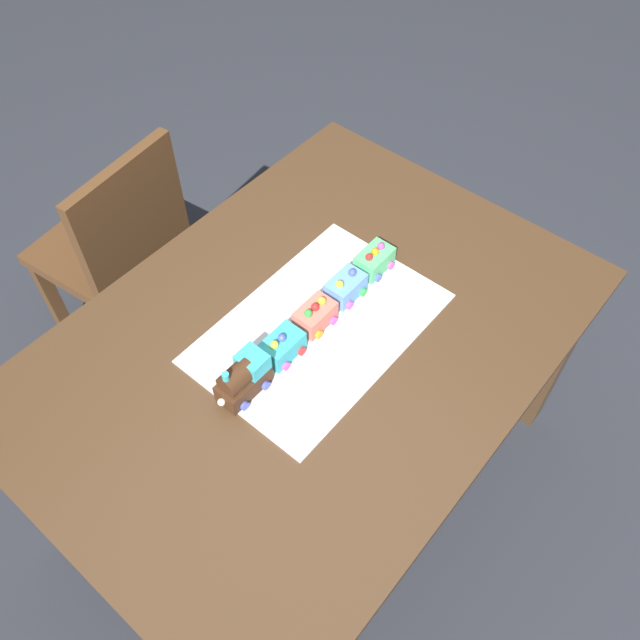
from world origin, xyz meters
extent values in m
plane|color=#2D3038|center=(0.00, 0.00, 0.00)|extent=(8.00, 8.00, 0.00)
cube|color=#4C331E|center=(0.00, 0.00, 0.72)|extent=(1.40, 1.00, 0.03)
cube|color=#4C331E|center=(0.64, -0.44, 0.35)|extent=(0.07, 0.07, 0.71)
cube|color=#4C331E|center=(-0.64, 0.44, 0.35)|extent=(0.07, 0.07, 0.71)
cube|color=#4C331E|center=(0.64, 0.44, 0.35)|extent=(0.07, 0.07, 0.71)
cube|color=brown|center=(0.01, 0.90, 0.44)|extent=(0.44, 0.44, 0.04)
cube|color=brown|center=(0.03, 0.72, 0.66)|extent=(0.40, 0.08, 0.40)
cube|color=brown|center=(0.16, 1.09, 0.21)|extent=(0.04, 0.04, 0.42)
cube|color=brown|center=(-0.18, 1.05, 0.21)|extent=(0.04, 0.04, 0.42)
cube|color=brown|center=(0.20, 0.75, 0.21)|extent=(0.04, 0.04, 0.42)
cube|color=brown|center=(-0.14, 0.71, 0.21)|extent=(0.04, 0.04, 0.42)
cube|color=silver|center=(0.04, 0.00, 0.74)|extent=(0.60, 0.40, 0.00)
cube|color=#472816|center=(-0.21, 0.02, 0.77)|extent=(0.12, 0.06, 0.05)
cylinder|color=#472816|center=(-0.22, 0.02, 0.81)|extent=(0.07, 0.05, 0.05)
cube|color=#38B7C6|center=(-0.17, 0.02, 0.82)|extent=(0.06, 0.06, 0.04)
cylinder|color=#38B7C6|center=(-0.25, 0.02, 0.84)|extent=(0.02, 0.02, 0.03)
sphere|color=#F4EFCC|center=(-0.27, 0.02, 0.78)|extent=(0.02, 0.02, 0.02)
cylinder|color=#4C59D8|center=(-0.24, -0.02, 0.76)|extent=(0.02, 0.01, 0.02)
cylinder|color=#4C59D8|center=(-0.17, -0.02, 0.76)|extent=(0.02, 0.01, 0.02)
cylinder|color=#D84CB2|center=(-0.24, 0.05, 0.76)|extent=(0.02, 0.01, 0.02)
cylinder|color=#D84CB2|center=(-0.17, 0.05, 0.76)|extent=(0.02, 0.01, 0.02)
cube|color=#38B7C6|center=(-0.08, 0.02, 0.77)|extent=(0.10, 0.06, 0.06)
cylinder|color=#D84CB2|center=(-0.10, -0.02, 0.76)|extent=(0.02, 0.01, 0.02)
cylinder|color=red|center=(-0.05, -0.02, 0.76)|extent=(0.02, 0.01, 0.02)
cylinder|color=red|center=(-0.10, 0.05, 0.76)|extent=(0.02, 0.01, 0.02)
cylinder|color=red|center=(-0.05, 0.05, 0.76)|extent=(0.02, 0.01, 0.02)
sphere|color=yellow|center=(-0.10, 0.02, 0.81)|extent=(0.02, 0.02, 0.02)
sphere|color=#4C59D8|center=(-0.08, 0.02, 0.81)|extent=(0.02, 0.02, 0.02)
cube|color=#F27260|center=(0.04, 0.02, 0.77)|extent=(0.10, 0.06, 0.06)
cylinder|color=orange|center=(0.02, -0.02, 0.76)|extent=(0.02, 0.01, 0.02)
cylinder|color=#D84CB2|center=(0.07, -0.02, 0.76)|extent=(0.02, 0.01, 0.02)
cylinder|color=red|center=(0.02, 0.05, 0.76)|extent=(0.02, 0.01, 0.02)
cylinder|color=#D84CB2|center=(0.07, 0.05, 0.76)|extent=(0.02, 0.01, 0.02)
sphere|color=yellow|center=(0.07, 0.02, 0.81)|extent=(0.02, 0.02, 0.02)
sphere|color=green|center=(0.02, 0.02, 0.81)|extent=(0.02, 0.02, 0.02)
sphere|color=red|center=(0.04, 0.02, 0.81)|extent=(0.02, 0.02, 0.02)
cube|color=#669EEA|center=(0.16, 0.02, 0.77)|extent=(0.10, 0.06, 0.06)
cylinder|color=#D84CB2|center=(0.13, -0.02, 0.76)|extent=(0.02, 0.01, 0.02)
cylinder|color=green|center=(0.19, -0.02, 0.76)|extent=(0.02, 0.01, 0.02)
cylinder|color=green|center=(0.13, 0.05, 0.76)|extent=(0.02, 0.01, 0.02)
cylinder|color=yellow|center=(0.19, 0.05, 0.76)|extent=(0.02, 0.01, 0.02)
sphere|color=yellow|center=(0.14, 0.02, 0.81)|extent=(0.02, 0.02, 0.02)
sphere|color=#4C59D8|center=(0.19, 0.02, 0.81)|extent=(0.02, 0.02, 0.02)
cube|color=#59CC7A|center=(0.28, 0.02, 0.77)|extent=(0.10, 0.06, 0.06)
cylinder|color=#4C59D8|center=(0.25, -0.02, 0.76)|extent=(0.02, 0.01, 0.02)
cylinder|color=#D84CB2|center=(0.31, -0.02, 0.76)|extent=(0.02, 0.01, 0.02)
cylinder|color=#D84CB2|center=(0.25, 0.05, 0.76)|extent=(0.02, 0.01, 0.02)
cylinder|color=#D84CB2|center=(0.31, 0.05, 0.76)|extent=(0.02, 0.01, 0.02)
sphere|color=orange|center=(0.28, 0.02, 0.81)|extent=(0.02, 0.02, 0.02)
sphere|color=red|center=(0.25, 0.02, 0.81)|extent=(0.02, 0.02, 0.02)
sphere|color=#D84CB2|center=(0.30, 0.02, 0.81)|extent=(0.02, 0.02, 0.02)
camera|label=1|loc=(-0.70, -0.62, 2.03)|focal=36.97mm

